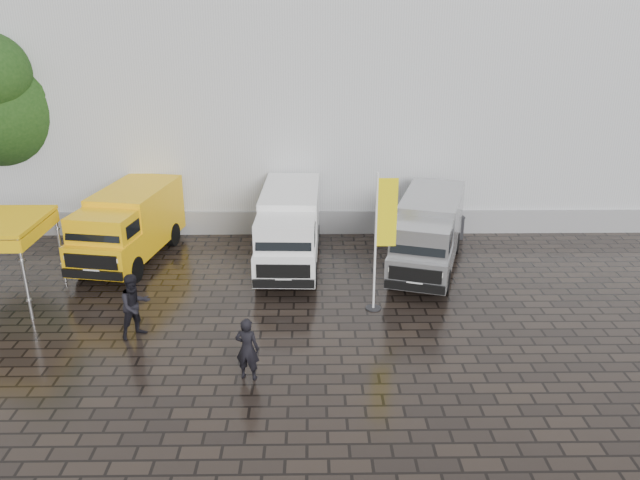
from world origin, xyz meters
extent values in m
plane|color=black|center=(0.00, 0.00, 0.00)|extent=(120.00, 120.00, 0.00)
cube|color=silver|center=(2.00, 16.00, 6.00)|extent=(44.00, 16.00, 12.00)
cube|color=gray|center=(2.00, 7.95, 0.50)|extent=(44.00, 0.15, 1.00)
cylinder|color=silver|center=(-9.53, 3.20, 1.32)|extent=(0.10, 0.10, 2.65)
cylinder|color=silver|center=(-9.53, 0.40, 1.32)|extent=(0.10, 0.10, 2.65)
cylinder|color=black|center=(1.16, 0.96, 0.02)|extent=(0.50, 0.50, 0.04)
cylinder|color=white|center=(1.16, 0.96, 2.26)|extent=(0.07, 0.07, 4.51)
cube|color=yellow|center=(1.49, 0.96, 3.25)|extent=(0.60, 0.03, 2.17)
cylinder|color=black|center=(-13.37, 8.86, 2.16)|extent=(0.61, 0.61, 4.33)
sphere|color=#173611|center=(-13.37, 8.86, 5.19)|extent=(4.76, 4.76, 4.76)
cube|color=black|center=(5.18, 7.37, 0.49)|extent=(0.63, 0.63, 0.97)
imported|color=black|center=(-2.49, -2.95, 0.87)|extent=(0.72, 0.56, 1.74)
imported|color=black|center=(-5.96, -0.68, 0.98)|extent=(1.20, 1.19, 1.96)
camera|label=1|loc=(-0.81, -16.98, 9.22)|focal=35.00mm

